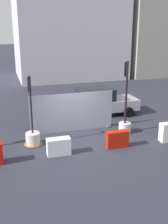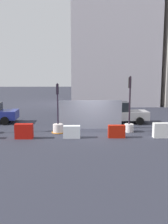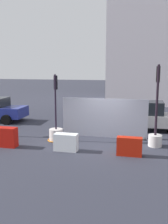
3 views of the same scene
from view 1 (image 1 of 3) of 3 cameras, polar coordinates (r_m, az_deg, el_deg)
The scene contains 7 objects.
ground_plane at distance 14.18m, azimuth -0.42°, elevation -5.76°, with size 120.00×120.00×0.00m, color #2C2E3A.
traffic_light_1 at distance 13.84m, azimuth -10.14°, elevation -4.54°, with size 0.86×0.86×3.31m.
traffic_light_2 at distance 15.09m, azimuth 8.15°, elevation -1.35°, with size 0.63×0.63×3.77m.
construction_barrier_2 at distance 12.72m, azimuth -5.06°, elevation -6.85°, with size 1.04×0.46×0.76m.
construction_barrier_3 at distance 13.46m, azimuth 6.60°, elevation -5.40°, with size 1.04×0.37×0.79m.
car_silver_hatchback at distance 17.75m, azimuth 3.35°, elevation 2.01°, with size 4.30×2.05×1.70m.
site_fence_panel at distance 15.13m, azimuth -2.36°, elevation -0.22°, with size 4.47×0.50×2.06m.
Camera 1 is at (-3.65, -12.46, 5.71)m, focal length 46.05 mm.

